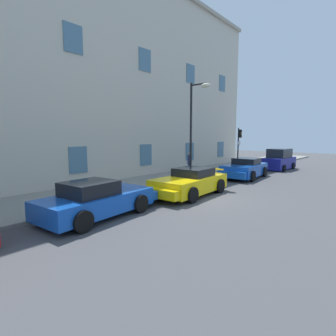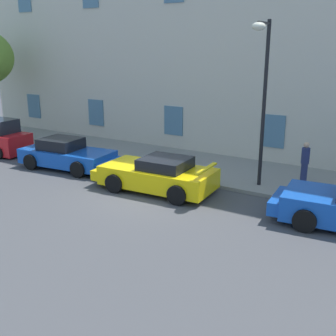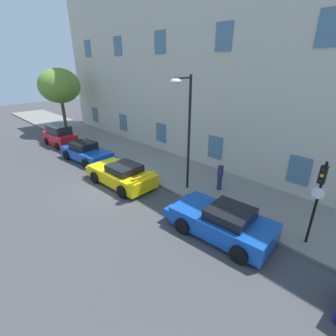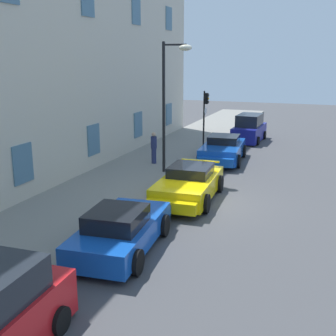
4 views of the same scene
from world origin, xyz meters
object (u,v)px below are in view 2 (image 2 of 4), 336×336
(street_lamp, at_px, (262,76))
(pedestrian_admiring, at_px, (305,162))
(sportscar_red_lead, at_px, (70,155))
(sportscar_yellow_flank, at_px, (154,175))

(street_lamp, xyz_separation_m, pedestrian_admiring, (1.41, 1.51, -3.31))
(sportscar_red_lead, height_order, sportscar_yellow_flank, sportscar_red_lead)
(sportscar_yellow_flank, distance_m, street_lamp, 5.34)
(sportscar_red_lead, relative_size, pedestrian_admiring, 2.88)
(street_lamp, relative_size, pedestrian_admiring, 3.69)
(street_lamp, distance_m, pedestrian_admiring, 3.91)
(pedestrian_admiring, bearing_deg, sportscar_yellow_flank, -144.48)
(sportscar_yellow_flank, relative_size, pedestrian_admiring, 2.89)
(sportscar_red_lead, height_order, pedestrian_admiring, pedestrian_admiring)
(sportscar_red_lead, xyz_separation_m, sportscar_yellow_flank, (4.85, -0.43, 0.01))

